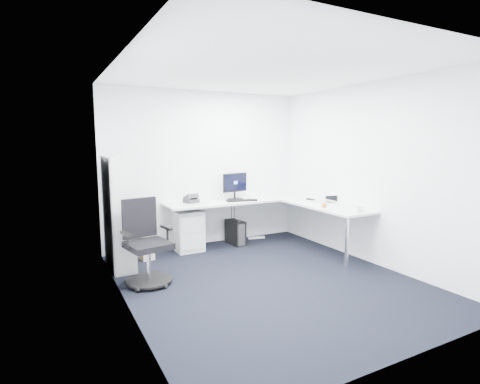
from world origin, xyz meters
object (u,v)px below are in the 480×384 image
monitor (235,186)px  laptop (323,195)px  l_desk (251,225)px  task_chair (148,243)px  bookshelf (118,213)px

monitor → laptop: bearing=-50.6°
l_desk → laptop: bearing=-28.8°
task_chair → laptop: (3.03, 0.22, 0.38)m
bookshelf → monitor: bookshelf is taller
bookshelf → task_chair: 0.91m
monitor → bookshelf: bearing=180.0°
monitor → laptop: monitor is taller
l_desk → bookshelf: size_ratio=1.69×
task_chair → monitor: (1.87, 1.21, 0.50)m
l_desk → laptop: size_ratio=8.00×
monitor → laptop: size_ratio=1.47×
task_chair → monitor: size_ratio=2.17×
laptop → l_desk: bearing=153.1°
bookshelf → monitor: 2.13m
l_desk → monitor: bearing=102.7°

